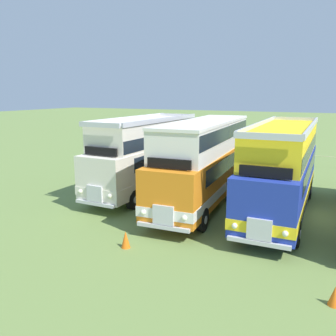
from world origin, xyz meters
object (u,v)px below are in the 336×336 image
Objects in this scene: bus_second_in_row at (204,159)px; bus_third_in_row at (282,167)px; bus_first_in_row at (146,153)px; cone_near_end at (126,239)px; cone_mid_row at (335,296)px.

bus_second_in_row is 4.01m from bus_third_in_row.
cone_near_end is at bearing -66.32° from bus_first_in_row.
bus_first_in_row reaches higher than cone_near_end.
bus_first_in_row is 0.89× the size of bus_second_in_row.
bus_second_in_row is (3.99, -0.75, 0.12)m from bus_first_in_row.
bus_third_in_row is 8.22m from cone_mid_row.
bus_first_in_row is at bearing 174.96° from bus_third_in_row.
cone_mid_row is (10.70, -8.19, -2.06)m from bus_first_in_row.
bus_second_in_row is 7.10m from cone_near_end.
bus_second_in_row reaches higher than cone_near_end.
bus_second_in_row is 10.25m from cone_mid_row.
bus_first_in_row is 4.06m from bus_second_in_row.
cone_near_end is (-0.71, -6.74, -2.14)m from bus_second_in_row.
cone_near_end is at bearing 174.61° from cone_mid_row.
bus_first_in_row is 0.91× the size of bus_third_in_row.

